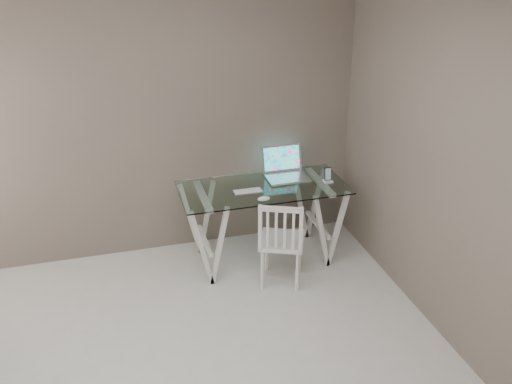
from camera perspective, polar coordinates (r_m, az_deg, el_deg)
The scene contains 7 objects.
room at distance 2.96m, azimuth -9.10°, elevation 1.77°, with size 4.50×4.52×2.71m.
desk at distance 5.28m, azimuth 0.67°, elevation -3.08°, with size 1.50×0.70×0.75m.
chair at distance 4.87m, azimuth 2.55°, elevation -4.76°, with size 0.49×0.49×0.82m.
laptop at distance 5.33m, azimuth 2.89°, elevation 2.27°, with size 0.38×0.34×0.26m.
keyboard at distance 5.03m, azimuth -0.84°, elevation 0.07°, with size 0.26×0.11×0.01m, color silver.
mouse at distance 4.86m, azimuth 0.78°, elevation -0.68°, with size 0.11×0.07×0.04m, color silver.
phone_dock at distance 5.25m, azimuth 7.21°, elevation 1.39°, with size 0.07×0.07×0.14m.
Camera 1 is at (-0.35, -2.69, 2.87)m, focal length 40.00 mm.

